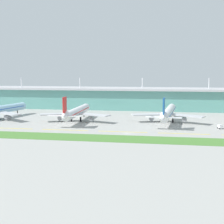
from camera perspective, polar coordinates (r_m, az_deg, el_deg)
ground_plane at (r=182.20m, az=2.62°, el=-3.72°), size 600.00×600.00×0.00m
terminal_building at (r=293.64m, az=5.36°, el=2.35°), size 288.00×34.00×28.22m
airliner_near_middle at (r=225.23m, az=-6.19°, el=0.01°), size 48.79×63.93×18.90m
airliner_far_middle at (r=223.79m, az=9.75°, el=-0.10°), size 48.61×70.60×18.90m
taxiway_stripe_west at (r=206.71m, az=-17.20°, el=-2.72°), size 28.00×0.70×0.04m
taxiway_stripe_mid_west at (r=193.86m, az=-8.17°, el=-3.11°), size 28.00×0.70×0.04m
taxiway_stripe_centre at (r=186.40m, az=1.85°, el=-3.46°), size 28.00×0.70×0.04m
taxiway_stripe_mid_east at (r=184.98m, az=12.36°, el=-3.71°), size 28.00×0.70×0.04m
grass_verge at (r=167.38m, az=1.98°, el=-4.68°), size 300.00×18.00×0.10m
baggage_cart at (r=206.26m, az=18.26°, el=-2.44°), size 2.91×3.98×2.48m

